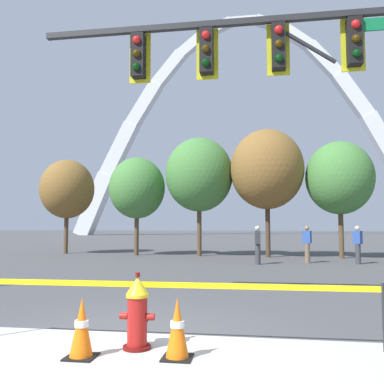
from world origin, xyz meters
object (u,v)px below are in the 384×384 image
at_px(pedestrian_walking_left, 307,244).
at_px(pedestrian_standing_center, 358,244).
at_px(pedestrian_walking_right, 258,245).
at_px(traffic_cone_mid_sidewalk, 177,329).
at_px(traffic_cone_by_hydrant, 82,328).
at_px(traffic_signal_gantry, 302,78).
at_px(monument_arch, 245,134).
at_px(fire_hydrant, 137,313).

relative_size(pedestrian_walking_left, pedestrian_standing_center, 1.00).
xyz_separation_m(pedestrian_walking_left, pedestrian_walking_right, (-2.10, -0.99, 0.00)).
distance_m(traffic_cone_mid_sidewalk, pedestrian_walking_right, 12.44).
height_order(traffic_cone_by_hydrant, traffic_signal_gantry, traffic_signal_gantry).
distance_m(traffic_cone_by_hydrant, traffic_cone_mid_sidewalk, 1.17).
bearing_deg(monument_arch, traffic_cone_mid_sidewalk, -89.24).
height_order(traffic_cone_by_hydrant, pedestrian_walking_right, pedestrian_walking_right).
relative_size(traffic_cone_by_hydrant, pedestrian_standing_center, 0.46).
distance_m(fire_hydrant, pedestrian_walking_left, 13.59).
bearing_deg(pedestrian_walking_left, pedestrian_walking_right, -154.71).
bearing_deg(pedestrian_walking_left, fire_hydrant, -105.70).
xyz_separation_m(traffic_cone_by_hydrant, pedestrian_walking_right, (2.14, 12.55, 0.46)).
height_order(traffic_cone_by_hydrant, traffic_cone_mid_sidewalk, same).
relative_size(traffic_cone_by_hydrant, pedestrian_walking_right, 0.46).
height_order(pedestrian_walking_left, pedestrian_standing_center, same).
distance_m(fire_hydrant, traffic_signal_gantry, 5.29).
height_order(traffic_signal_gantry, pedestrian_walking_right, traffic_signal_gantry).
relative_size(traffic_cone_by_hydrant, traffic_cone_mid_sidewalk, 1.00).
xyz_separation_m(traffic_cone_by_hydrant, traffic_signal_gantry, (3.00, 3.02, 4.05)).
relative_size(traffic_signal_gantry, pedestrian_standing_center, 4.92).
bearing_deg(fire_hydrant, traffic_cone_mid_sidewalk, -27.82).
xyz_separation_m(traffic_signal_gantry, pedestrian_standing_center, (3.27, 10.34, -3.59)).
distance_m(fire_hydrant, monument_arch, 62.24).
bearing_deg(pedestrian_walking_left, monument_arch, 94.72).
relative_size(traffic_cone_mid_sidewalk, monument_arch, 0.01).
height_order(traffic_cone_by_hydrant, monument_arch, monument_arch).
xyz_separation_m(fire_hydrant, monument_arch, (-0.21, 60.22, 15.73)).
bearing_deg(pedestrian_walking_right, traffic_cone_by_hydrant, -99.69).
bearing_deg(pedestrian_walking_right, traffic_signal_gantry, -84.85).
relative_size(traffic_cone_by_hydrant, monument_arch, 0.01).
distance_m(fire_hydrant, traffic_cone_mid_sidewalk, 0.68).
relative_size(traffic_signal_gantry, pedestrian_walking_right, 4.92).
relative_size(fire_hydrant, traffic_signal_gantry, 0.13).
bearing_deg(pedestrian_walking_right, traffic_cone_mid_sidewalk, -94.53).
bearing_deg(monument_arch, pedestrian_standing_center, -82.87).
bearing_deg(traffic_cone_mid_sidewalk, fire_hydrant, 152.18).
height_order(traffic_cone_mid_sidewalk, pedestrian_walking_left, pedestrian_walking_left).
distance_m(monument_arch, pedestrian_standing_center, 50.12).
bearing_deg(pedestrian_walking_left, traffic_signal_gantry, -96.73).
relative_size(pedestrian_standing_center, pedestrian_walking_right, 1.00).
relative_size(fire_hydrant, pedestrian_walking_left, 0.62).
xyz_separation_m(traffic_signal_gantry, pedestrian_walking_left, (1.24, 10.52, -3.59)).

